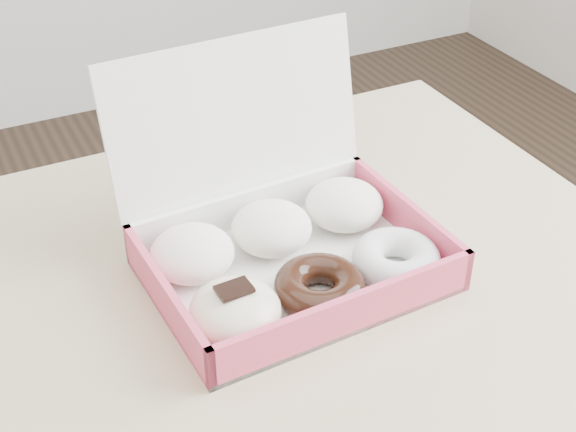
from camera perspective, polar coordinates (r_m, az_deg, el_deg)
name	(u,v)px	position (r m, az deg, el deg)	size (l,w,h in m)	color
donut_box	(284,242)	(0.82, -0.30, -1.87)	(0.30, 0.27, 0.21)	white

